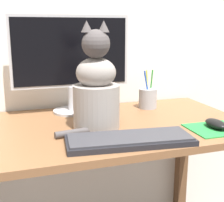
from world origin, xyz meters
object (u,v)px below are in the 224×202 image
Objects in this scene: computer_mouse_right at (216,124)px; pen_cup at (148,98)px; keyboard at (130,140)px; monitor at (71,58)px; cat at (96,90)px.

computer_mouse_right is 0.38m from pen_cup.
keyboard is 0.47m from pen_cup.
monitor is 0.40m from pen_cup.
computer_mouse_right is at bearing -73.13° from pen_cup.
cat is (-0.41, 0.15, 0.12)m from computer_mouse_right.
monitor reaches higher than cat.
cat is (0.04, -0.25, -0.09)m from monitor.
pen_cup is (-0.11, 0.36, 0.03)m from computer_mouse_right.
pen_cup is at bearing 106.87° from computer_mouse_right.
keyboard is at bearing -174.09° from computer_mouse_right.
pen_cup reaches higher than computer_mouse_right.
computer_mouse_right is at bearing -8.41° from cat.
monitor reaches higher than computer_mouse_right.
monitor is 0.50m from keyboard.
keyboard is 4.03× the size of computer_mouse_right.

